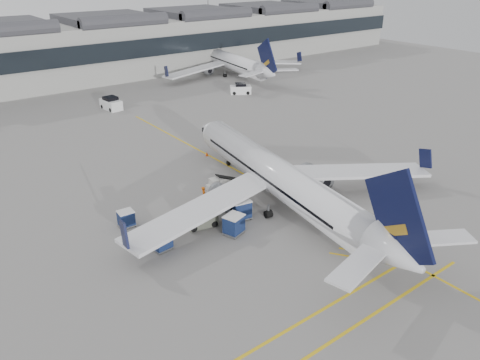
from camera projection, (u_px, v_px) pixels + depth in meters
ground at (236, 248)px, 40.21m from camera, size 220.00×220.00×0.00m
terminal at (11, 55)px, 89.46m from camera, size 200.00×20.45×12.40m
apron_markings at (254, 179)px, 52.90m from camera, size 0.25×60.00×0.01m
airliner_main at (280, 179)px, 46.20m from camera, size 33.63×37.02×9.89m
airliner_far at (231, 62)px, 101.06m from camera, size 32.61×35.85×9.56m
belt_loader at (222, 184)px, 50.59m from camera, size 4.17×1.66×1.68m
baggage_cart_a at (241, 209)px, 44.43m from camera, size 2.16×1.90×1.99m
baggage_cart_b at (234, 224)px, 41.95m from camera, size 2.14×1.94×1.87m
baggage_cart_c at (162, 240)px, 39.69m from camera, size 1.74×1.48×1.70m
baggage_cart_d at (126, 218)px, 43.21m from camera, size 1.57×1.32×1.58m
ramp_agent_a at (204, 196)px, 47.03m from camera, size 0.84×0.86×2.00m
ramp_agent_b at (244, 210)px, 44.69m from camera, size 0.90×0.75×1.67m
pushback_tug at (201, 219)px, 43.39m from camera, size 3.12×2.28×1.58m
safety_cone_nose at (207, 154)px, 59.24m from camera, size 0.40×0.40×0.55m
safety_cone_engine at (307, 168)px, 55.36m from camera, size 0.33×0.33×0.46m
service_van_mid at (111, 104)px, 77.81m from camera, size 2.51×4.33×2.12m
service_van_right at (241, 89)px, 87.04m from camera, size 4.26×3.59×1.96m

